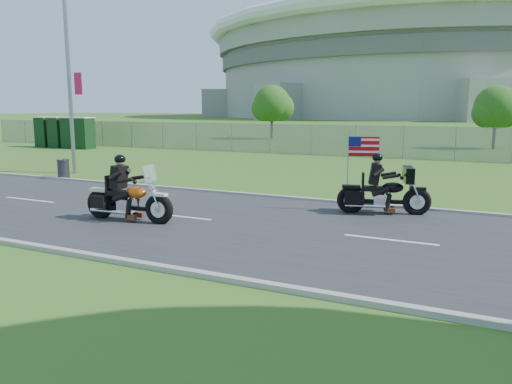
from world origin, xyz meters
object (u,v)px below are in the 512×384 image
at_px(porta_toilet_b, 71,133).
at_px(porta_toilet_c, 58,133).
at_px(motorcycle_lead, 127,201).
at_px(porta_toilet_a, 85,134).
at_px(trash_can, 63,170).
at_px(streetlight, 71,52).
at_px(porta_toilet_d, 45,132).
at_px(motorcycle_follow, 383,194).

relative_size(porta_toilet_b, porta_toilet_c, 1.00).
xyz_separation_m(porta_toilet_c, motorcycle_lead, (21.84, -18.00, -0.56)).
height_order(porta_toilet_a, trash_can, porta_toilet_a).
bearing_deg(porta_toilet_a, motorcycle_lead, -43.39).
bearing_deg(porta_toilet_c, porta_toilet_a, 0.00).
distance_m(streetlight, trash_can, 5.65).
distance_m(streetlight, porta_toilet_b, 16.33).
bearing_deg(streetlight, porta_toilet_b, 136.65).
relative_size(porta_toilet_d, motorcycle_follow, 0.86).
distance_m(porta_toilet_a, motorcycle_lead, 26.21).
bearing_deg(motorcycle_lead, motorcycle_follow, 28.85).
height_order(porta_toilet_b, motorcycle_follow, porta_toilet_b).
relative_size(porta_toilet_a, porta_toilet_c, 1.00).
bearing_deg(motorcycle_follow, porta_toilet_a, 134.82).
bearing_deg(motorcycle_lead, streetlight, 137.62).
bearing_deg(streetlight, trash_can, -61.02).
xyz_separation_m(streetlight, trash_can, (1.06, -1.92, -5.21)).
distance_m(porta_toilet_c, trash_can, 18.83).
bearing_deg(porta_toilet_a, porta_toilet_b, 180.00).
bearing_deg(porta_toilet_a, porta_toilet_d, 180.00).
relative_size(porta_toilet_a, porta_toilet_d, 1.00).
distance_m(porta_toilet_b, motorcycle_lead, 27.24).
height_order(porta_toilet_a, porta_toilet_c, same).
height_order(streetlight, porta_toilet_a, streetlight).
xyz_separation_m(streetlight, porta_toilet_a, (-10.02, 10.78, -4.49)).
bearing_deg(porta_toilet_a, trash_can, -48.89).
bearing_deg(streetlight, porta_toilet_c, 139.94).
xyz_separation_m(porta_toilet_c, trash_can, (13.88, -12.70, -0.72)).
bearing_deg(porta_toilet_d, motorcycle_lead, -37.76).
distance_m(porta_toilet_a, porta_toilet_c, 2.80).
distance_m(porta_toilet_b, porta_toilet_c, 1.40).
bearing_deg(motorcycle_lead, porta_toilet_c, 136.80).
xyz_separation_m(porta_toilet_c, motorcycle_follow, (28.03, -14.05, -0.53)).
distance_m(porta_toilet_b, trash_can, 17.82).
distance_m(streetlight, motorcycle_follow, 16.35).
bearing_deg(porta_toilet_d, porta_toilet_c, 0.00).
xyz_separation_m(streetlight, porta_toilet_c, (-12.82, 10.78, -4.49)).
relative_size(motorcycle_lead, trash_can, 3.25).
relative_size(streetlight, porta_toilet_c, 4.35).
distance_m(streetlight, motorcycle_lead, 12.61).
xyz_separation_m(porta_toilet_b, motorcycle_follow, (26.63, -14.05, -0.53)).
xyz_separation_m(porta_toilet_a, motorcycle_lead, (19.04, -18.00, -0.56)).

